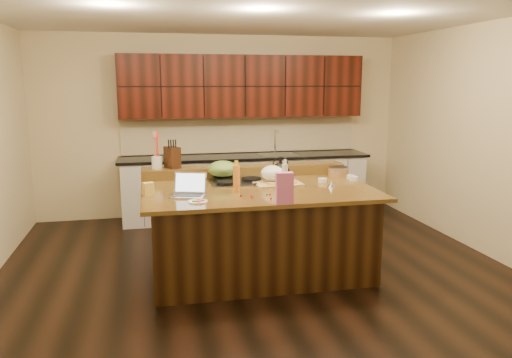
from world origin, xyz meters
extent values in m
cube|color=black|center=(0.00, 0.00, -0.01)|extent=(5.50, 5.00, 0.01)
cube|color=silver|center=(0.00, 0.00, 2.71)|extent=(5.50, 5.00, 0.01)
cube|color=beige|center=(0.00, 2.50, 1.35)|extent=(5.50, 0.01, 2.70)
cube|color=beige|center=(0.00, -2.50, 1.35)|extent=(5.50, 0.01, 2.70)
cube|color=beige|center=(2.75, 0.00, 1.35)|extent=(0.01, 5.00, 2.70)
cube|color=black|center=(0.00, 0.00, 0.44)|extent=(2.22, 1.42, 0.88)
cube|color=#301E0A|center=(0.00, 0.00, 0.90)|extent=(2.40, 1.60, 0.04)
cube|color=#301E0A|center=(0.00, 0.70, 0.98)|extent=(2.40, 0.30, 0.12)
cube|color=gray|center=(0.00, 0.30, 0.93)|extent=(0.92, 0.52, 0.02)
cylinder|color=black|center=(-0.30, 0.43, 0.95)|extent=(0.22, 0.22, 0.03)
cylinder|color=black|center=(0.30, 0.43, 0.95)|extent=(0.22, 0.22, 0.03)
cylinder|color=black|center=(-0.30, 0.17, 0.95)|extent=(0.22, 0.22, 0.03)
cylinder|color=black|center=(0.30, 0.17, 0.95)|extent=(0.22, 0.22, 0.03)
cylinder|color=black|center=(0.00, 0.30, 0.95)|extent=(0.22, 0.22, 0.03)
cube|color=silver|center=(0.30, 2.17, 0.45)|extent=(3.60, 0.62, 0.90)
cube|color=black|center=(0.30, 2.17, 0.92)|extent=(3.70, 0.66, 0.04)
cube|color=gray|center=(0.80, 2.17, 0.94)|extent=(0.55, 0.42, 0.01)
cylinder|color=gray|center=(0.80, 2.35, 1.12)|extent=(0.02, 0.02, 0.36)
cube|color=black|center=(0.30, 2.32, 1.95)|extent=(3.60, 0.34, 0.90)
cube|color=beige|center=(0.30, 2.48, 1.20)|extent=(3.60, 0.03, 0.50)
ellipsoid|color=black|center=(0.30, 0.17, 1.06)|extent=(0.24, 0.24, 0.18)
ellipsoid|color=olive|center=(-0.30, 0.43, 1.06)|extent=(0.42, 0.42, 0.18)
cube|color=#B7B7BC|center=(-0.75, -0.29, 0.93)|extent=(0.37, 0.31, 0.02)
cube|color=black|center=(-0.75, -0.29, 0.94)|extent=(0.30, 0.21, 0.00)
cube|color=#B7B7BC|center=(-0.72, -0.18, 1.04)|extent=(0.32, 0.16, 0.21)
cube|color=silver|center=(-0.72, -0.19, 1.04)|extent=(0.29, 0.14, 0.18)
cylinder|color=orange|center=(-0.25, -0.18, 1.06)|extent=(0.09, 0.09, 0.27)
cylinder|color=silver|center=(0.28, -0.08, 1.04)|extent=(0.08, 0.08, 0.25)
cube|color=tan|center=(0.25, 0.09, 0.93)|extent=(0.53, 0.40, 0.02)
ellipsoid|color=white|center=(0.23, 0.16, 1.03)|extent=(0.29, 0.29, 0.18)
cube|color=#EDD872|center=(0.15, -0.03, 0.96)|extent=(0.11, 0.03, 0.03)
cube|color=#EDD872|center=(0.26, -0.03, 0.96)|extent=(0.11, 0.03, 0.03)
cube|color=#EDD872|center=(0.37, -0.03, 0.96)|extent=(0.11, 0.03, 0.03)
cylinder|color=gray|center=(0.36, 0.07, 0.95)|extent=(0.19, 0.08, 0.01)
cylinder|color=white|center=(0.77, 0.10, 0.94)|extent=(0.11, 0.11, 0.04)
cylinder|color=white|center=(1.15, 0.14, 0.94)|extent=(0.12, 0.12, 0.04)
cylinder|color=white|center=(1.15, 0.21, 0.94)|extent=(0.12, 0.12, 0.04)
cylinder|color=#996B3F|center=(1.08, 0.43, 0.97)|extent=(0.28, 0.28, 0.09)
cone|color=silver|center=(0.77, -0.16, 0.96)|extent=(0.10, 0.10, 0.07)
cube|color=#D564A3|center=(0.09, -0.76, 1.07)|extent=(0.16, 0.09, 0.29)
cylinder|color=white|center=(-0.68, -0.53, 0.93)|extent=(0.23, 0.23, 0.01)
cube|color=#F8D257|center=(-1.12, -0.17, 0.99)|extent=(0.11, 0.09, 0.13)
cylinder|color=white|center=(-1.02, 0.70, 1.11)|extent=(0.14, 0.14, 0.14)
cube|color=black|center=(-0.84, 0.70, 1.16)|extent=(0.19, 0.23, 0.24)
ellipsoid|color=red|center=(-0.16, -0.48, 0.93)|extent=(0.02, 0.02, 0.02)
ellipsoid|color=#198C26|center=(0.01, -0.40, 0.93)|extent=(0.02, 0.02, 0.02)
ellipsoid|color=red|center=(0.23, -0.54, 0.93)|extent=(0.02, 0.02, 0.02)
ellipsoid|color=#198C26|center=(0.19, -0.47, 0.93)|extent=(0.02, 0.02, 0.02)
ellipsoid|color=red|center=(-0.14, -0.41, 0.93)|extent=(0.02, 0.02, 0.02)
ellipsoid|color=#198C26|center=(0.12, -0.54, 0.93)|extent=(0.02, 0.02, 0.02)
ellipsoid|color=red|center=(0.01, -0.56, 0.93)|extent=(0.02, 0.02, 0.02)
ellipsoid|color=#198C26|center=(0.14, -0.60, 0.93)|extent=(0.02, 0.02, 0.02)
ellipsoid|color=red|center=(0.04, -0.40, 0.93)|extent=(0.02, 0.02, 0.02)
ellipsoid|color=#198C26|center=(0.21, -0.50, 0.93)|extent=(0.02, 0.02, 0.02)
ellipsoid|color=red|center=(0.20, -0.45, 0.93)|extent=(0.02, 0.02, 0.02)
ellipsoid|color=#198C26|center=(0.17, -0.41, 0.93)|extent=(0.02, 0.02, 0.02)
ellipsoid|color=red|center=(-0.25, -0.39, 0.93)|extent=(0.02, 0.02, 0.02)
camera|label=1|loc=(-1.11, -5.03, 2.02)|focal=35.00mm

